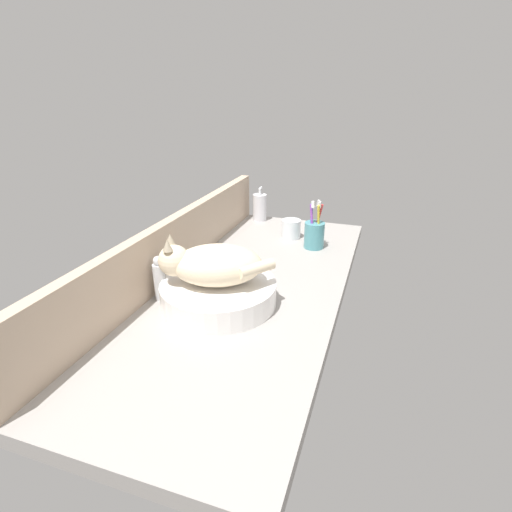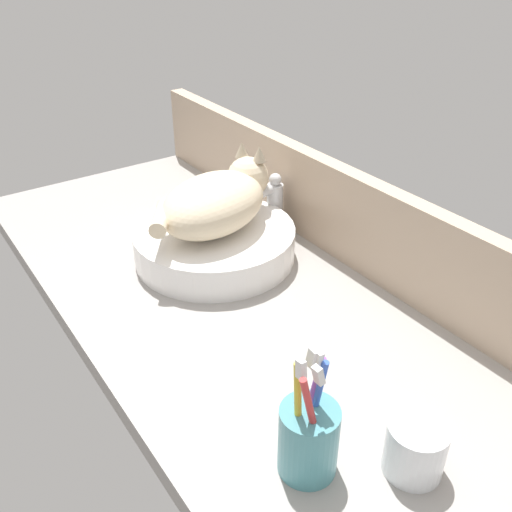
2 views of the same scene
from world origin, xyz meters
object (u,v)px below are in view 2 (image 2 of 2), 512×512
(sink_basin, at_px, (215,243))
(cat, at_px, (217,200))
(toothbrush_cup, at_px, (308,437))
(water_glass, at_px, (415,450))
(faucet, at_px, (271,202))

(sink_basin, distance_m, cat, 0.09)
(cat, distance_m, toothbrush_cup, 0.56)
(water_glass, bearing_deg, cat, 172.64)
(cat, bearing_deg, water_glass, -7.36)
(sink_basin, distance_m, water_glass, 0.60)
(faucet, height_order, water_glass, faucet)
(sink_basin, relative_size, faucet, 2.43)
(cat, relative_size, faucet, 2.30)
(sink_basin, bearing_deg, faucet, 99.00)
(faucet, height_order, toothbrush_cup, toothbrush_cup)
(cat, distance_m, water_glass, 0.61)
(toothbrush_cup, bearing_deg, cat, 160.17)
(cat, distance_m, faucet, 0.16)
(cat, xyz_separation_m, faucet, (-0.02, 0.15, -0.05))
(sink_basin, relative_size, cat, 1.06)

